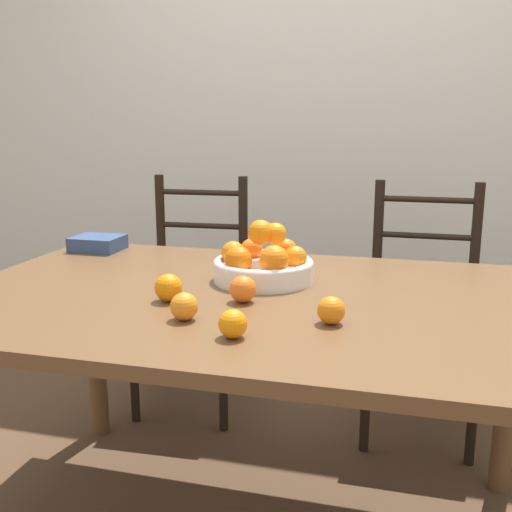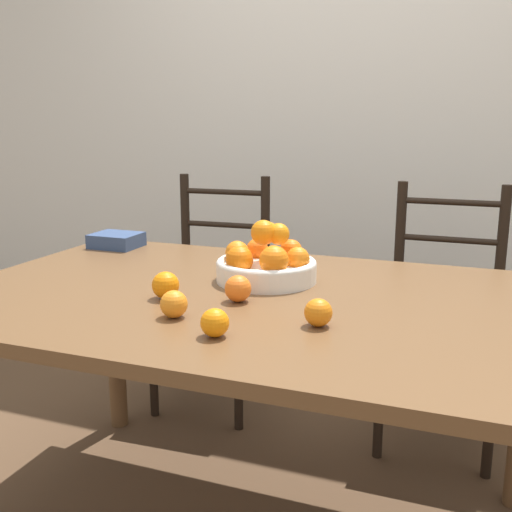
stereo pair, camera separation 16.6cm
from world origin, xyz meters
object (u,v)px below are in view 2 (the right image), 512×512
at_px(orange_loose_4, 318,313).
at_px(chair_right, 442,322).
at_px(book_stack, 116,240).
at_px(orange_loose_2, 215,323).
at_px(orange_loose_3, 166,285).
at_px(orange_loose_0, 237,288).
at_px(orange_loose_1, 174,304).
at_px(chair_left, 214,297).
at_px(fruit_bowl, 266,263).

height_order(orange_loose_4, chair_right, chair_right).
xyz_separation_m(orange_loose_4, book_stack, (-0.93, 0.59, -0.01)).
relative_size(orange_loose_4, chair_right, 0.07).
height_order(orange_loose_2, orange_loose_3, orange_loose_3).
xyz_separation_m(orange_loose_0, orange_loose_1, (-0.09, -0.17, -0.00)).
xyz_separation_m(orange_loose_2, chair_left, (-0.53, 1.14, -0.32)).
bearing_deg(chair_left, orange_loose_0, -64.53).
xyz_separation_m(orange_loose_1, chair_right, (0.57, 1.06, -0.32)).
xyz_separation_m(fruit_bowl, book_stack, (-0.69, 0.26, -0.03)).
distance_m(orange_loose_1, orange_loose_4, 0.35).
height_order(fruit_bowl, chair_left, chair_left).
xyz_separation_m(fruit_bowl, chair_right, (0.47, 0.66, -0.34)).
bearing_deg(orange_loose_2, orange_loose_1, 149.82).
bearing_deg(book_stack, orange_loose_2, -44.97).
bearing_deg(orange_loose_3, chair_left, 107.19).
height_order(orange_loose_0, orange_loose_1, orange_loose_0).
distance_m(orange_loose_3, chair_right, 1.18).
height_order(orange_loose_3, orange_loose_4, orange_loose_3).
bearing_deg(orange_loose_2, chair_left, 114.82).
bearing_deg(chair_left, fruit_bowl, -57.07).
bearing_deg(fruit_bowl, chair_right, 54.44).
relative_size(orange_loose_0, chair_right, 0.07).
relative_size(fruit_bowl, book_stack, 1.72).
relative_size(orange_loose_1, book_stack, 0.39).
bearing_deg(orange_loose_2, book_stack, 135.03).
distance_m(orange_loose_4, chair_right, 1.07).
bearing_deg(book_stack, orange_loose_0, -34.99).
xyz_separation_m(orange_loose_0, orange_loose_2, (0.05, -0.26, -0.00)).
bearing_deg(fruit_bowl, orange_loose_1, -103.74).
bearing_deg(chair_right, orange_loose_3, -126.01).
distance_m(orange_loose_1, chair_left, 1.17).
height_order(fruit_bowl, orange_loose_3, fruit_bowl).
bearing_deg(orange_loose_1, book_stack, 132.22).
bearing_deg(orange_loose_2, orange_loose_3, 138.10).
height_order(orange_loose_1, chair_right, chair_right).
xyz_separation_m(orange_loose_2, orange_loose_3, (-0.24, 0.22, 0.00)).
height_order(orange_loose_1, book_stack, orange_loose_1).
xyz_separation_m(orange_loose_4, chair_left, (-0.72, 0.99, -0.32)).
bearing_deg(orange_loose_3, book_stack, 133.65).
bearing_deg(orange_loose_3, fruit_bowl, 53.65).
relative_size(orange_loose_3, orange_loose_4, 1.11).
xyz_separation_m(fruit_bowl, orange_loose_1, (-0.10, -0.39, -0.02)).
relative_size(orange_loose_2, book_stack, 0.37).
xyz_separation_m(chair_left, book_stack, (-0.21, -0.40, 0.31)).
distance_m(chair_left, book_stack, 0.55).
height_order(orange_loose_0, orange_loose_2, orange_loose_0).
height_order(orange_loose_0, chair_right, chair_right).
bearing_deg(orange_loose_1, chair_right, 61.61).
xyz_separation_m(orange_loose_1, orange_loose_3, (-0.10, 0.13, 0.00)).
bearing_deg(orange_loose_1, orange_loose_3, 125.89).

